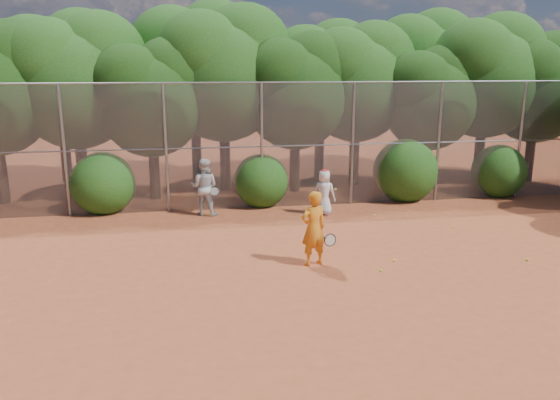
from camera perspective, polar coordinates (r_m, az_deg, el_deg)
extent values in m
plane|color=#A44625|center=(12.46, 6.51, -7.48)|extent=(80.00, 80.00, 0.00)
cylinder|color=gray|center=(17.71, -21.60, 4.75)|extent=(0.09, 0.09, 4.00)
cylinder|color=gray|center=(17.33, -11.83, 5.25)|extent=(0.09, 0.09, 4.00)
cylinder|color=gray|center=(17.46, -1.91, 5.61)|extent=(0.09, 0.09, 4.00)
cylinder|color=gray|center=(18.10, 7.59, 5.79)|extent=(0.09, 0.09, 4.00)
cylinder|color=gray|center=(19.19, 16.23, 5.82)|extent=(0.09, 0.09, 4.00)
cylinder|color=gray|center=(20.67, 23.79, 5.73)|extent=(0.09, 0.09, 4.00)
cylinder|color=gray|center=(17.45, 1.37, 12.20)|extent=(20.00, 0.05, 0.05)
cylinder|color=gray|center=(17.62, 1.33, 5.69)|extent=(20.00, 0.04, 0.04)
cube|color=slate|center=(17.62, 1.33, 5.69)|extent=(20.00, 0.02, 4.00)
cylinder|color=black|center=(20.39, -27.16, 2.97)|extent=(0.38, 0.38, 2.38)
sphere|color=black|center=(20.25, -25.79, 12.44)|extent=(3.05, 3.05, 3.05)
cylinder|color=black|center=(20.24, -20.01, 3.80)|extent=(0.38, 0.38, 2.52)
sphere|color=#1B4812|center=(19.99, -20.60, 10.78)|extent=(4.03, 4.03, 4.03)
sphere|color=#1B4812|center=(20.24, -18.34, 13.85)|extent=(3.23, 3.23, 3.23)
sphere|color=#1B4812|center=(19.82, -23.02, 12.89)|extent=(3.02, 3.02, 3.02)
cylinder|color=black|center=(19.28, -13.00, 3.29)|extent=(0.36, 0.36, 2.17)
sphere|color=black|center=(19.01, -13.35, 9.60)|extent=(3.47, 3.47, 3.47)
sphere|color=black|center=(19.29, -11.33, 12.34)|extent=(2.78, 2.78, 2.78)
sphere|color=black|center=(18.76, -15.41, 11.55)|extent=(2.60, 2.60, 2.60)
cylinder|color=black|center=(20.22, -5.78, 4.77)|extent=(0.39, 0.39, 2.66)
sphere|color=#1B4812|center=(19.98, -5.96, 12.17)|extent=(4.26, 4.26, 4.26)
sphere|color=#1B4812|center=(20.47, -3.66, 15.24)|extent=(3.40, 3.40, 3.40)
sphere|color=#1B4812|center=(19.62, -8.21, 14.56)|extent=(3.19, 3.19, 3.19)
cylinder|color=black|center=(19.98, 1.54, 4.17)|extent=(0.37, 0.37, 2.27)
sphere|color=black|center=(19.73, 1.58, 10.56)|extent=(3.64, 3.64, 3.64)
sphere|color=black|center=(20.20, 3.48, 13.20)|extent=(2.91, 2.91, 2.91)
sphere|color=black|center=(19.32, -0.14, 12.65)|extent=(2.73, 2.73, 2.73)
cylinder|color=black|center=(21.34, 7.75, 4.91)|extent=(0.38, 0.38, 2.45)
sphere|color=#1B4812|center=(21.10, 7.97, 11.36)|extent=(3.92, 3.92, 3.92)
sphere|color=#1B4812|center=(21.70, 9.78, 13.95)|extent=(3.14, 3.14, 3.14)
sphere|color=#1B4812|center=(20.61, 6.42, 13.53)|extent=(2.94, 2.94, 2.94)
cylinder|color=black|center=(21.33, 14.98, 4.08)|extent=(0.36, 0.36, 2.10)
sphere|color=black|center=(21.10, 15.33, 9.59)|extent=(3.36, 3.36, 3.36)
sphere|color=black|center=(21.65, 16.75, 11.83)|extent=(2.69, 2.69, 2.69)
sphere|color=black|center=(20.59, 14.23, 11.44)|extent=(2.52, 2.52, 2.52)
cylinder|color=black|center=(22.96, 20.12, 5.00)|extent=(0.39, 0.39, 2.59)
sphere|color=#1B4812|center=(22.74, 20.66, 11.32)|extent=(4.14, 4.14, 4.14)
sphere|color=#1B4812|center=(23.51, 22.17, 13.78)|extent=(3.32, 3.32, 3.32)
sphere|color=#1B4812|center=(22.10, 19.58, 13.51)|extent=(3.11, 3.11, 3.11)
cylinder|color=black|center=(23.78, 24.66, 4.52)|extent=(0.37, 0.37, 2.31)
sphere|color=black|center=(23.56, 25.22, 9.94)|extent=(3.70, 3.70, 3.70)
sphere|color=black|center=(24.26, 26.42, 12.09)|extent=(2.96, 2.96, 2.96)
sphere|color=black|center=(22.95, 24.45, 11.80)|extent=(2.77, 2.77, 2.77)
cylinder|color=black|center=(22.66, -21.51, 4.81)|extent=(0.39, 0.39, 2.62)
sphere|color=#1B4812|center=(22.44, -22.10, 11.30)|extent=(4.20, 4.20, 4.20)
sphere|color=#1B4812|center=(22.68, -19.99, 14.16)|extent=(3.36, 3.36, 3.36)
sphere|color=#1B4812|center=(22.29, -24.36, 13.25)|extent=(3.15, 3.15, 3.15)
cylinder|color=black|center=(22.35, -8.74, 5.73)|extent=(0.40, 0.40, 2.80)
sphere|color=#1B4812|center=(22.13, -9.01, 12.78)|extent=(4.48, 4.48, 4.48)
sphere|color=#1B4812|center=(22.62, -6.78, 15.71)|extent=(3.58, 3.58, 3.58)
sphere|color=#1B4812|center=(21.80, -11.22, 15.03)|extent=(3.36, 3.36, 3.36)
cylinder|color=black|center=(22.60, 4.13, 5.59)|extent=(0.38, 0.38, 2.52)
sphere|color=#1B4812|center=(22.37, 4.24, 11.86)|extent=(4.03, 4.03, 4.03)
sphere|color=#1B4812|center=(22.95, 6.06, 14.39)|extent=(3.23, 3.23, 3.23)
sphere|color=#1B4812|center=(21.91, 2.62, 13.95)|extent=(3.02, 3.02, 3.02)
cylinder|color=black|center=(24.58, 14.11, 6.13)|extent=(0.40, 0.40, 2.73)
sphere|color=#1B4812|center=(24.38, 14.48, 12.37)|extent=(4.37, 4.37, 4.37)
sphere|color=#1B4812|center=(25.14, 16.11, 14.80)|extent=(3.49, 3.49, 3.49)
sphere|color=#1B4812|center=(23.78, 13.20, 14.52)|extent=(3.28, 3.28, 3.28)
sphere|color=#1B4812|center=(17.99, -18.02, 1.93)|extent=(2.00, 2.00, 2.00)
sphere|color=#1B4812|center=(17.95, -2.01, 2.27)|extent=(1.80, 1.80, 1.80)
sphere|color=#1B4812|center=(19.20, 12.97, 3.29)|extent=(2.20, 2.20, 2.20)
sphere|color=#1B4812|center=(20.81, 21.91, 3.02)|extent=(1.90, 1.90, 1.90)
imported|color=orange|center=(12.55, 3.51, -2.99)|extent=(0.75, 0.61, 1.76)
torus|color=black|center=(12.51, 5.27, -4.18)|extent=(0.31, 0.13, 0.30)
cylinder|color=black|center=(12.71, 4.81, -4.01)|extent=(0.09, 0.28, 0.06)
imported|color=white|center=(16.85, 4.64, 0.79)|extent=(0.83, 0.75, 1.42)
ellipsoid|color=red|center=(16.71, 4.68, 3.03)|extent=(0.22, 0.22, 0.13)
sphere|color=#C9D827|center=(16.70, 5.81, 1.14)|extent=(0.07, 0.07, 0.07)
imported|color=silver|center=(16.93, -7.92, 1.36)|extent=(1.03, 0.91, 1.76)
torus|color=black|center=(16.66, -6.85, 0.91)|extent=(0.34, 0.24, 0.28)
cylinder|color=black|center=(16.87, -6.70, 0.72)|extent=(0.10, 0.26, 0.16)
sphere|color=#C9D827|center=(13.26, 11.84, -6.20)|extent=(0.07, 0.07, 0.07)
sphere|color=#C9D827|center=(16.34, 17.64, -2.71)|extent=(0.07, 0.07, 0.07)
sphere|color=#C9D827|center=(12.57, 10.49, -7.26)|extent=(0.07, 0.07, 0.07)
sphere|color=#C9D827|center=(14.29, 24.42, -5.70)|extent=(0.07, 0.07, 0.07)
sphere|color=#C9D827|center=(16.99, 9.81, -1.61)|extent=(0.07, 0.07, 0.07)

